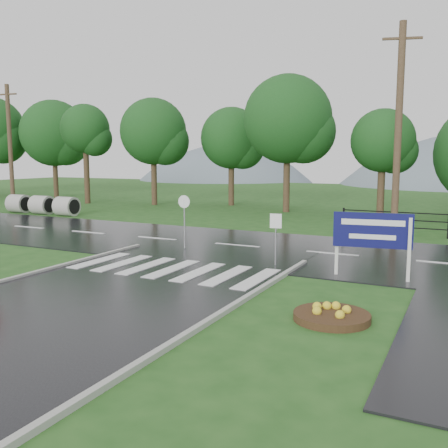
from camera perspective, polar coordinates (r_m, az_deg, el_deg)
The scene contains 13 objects.
ground at distance 12.67m, azimuth -18.33°, elevation -9.64°, with size 120.00×120.00×0.00m, color #214E1A.
main_road at distance 20.75m, azimuth 1.50°, elevation -2.55°, with size 90.00×8.00×0.04m, color black.
crosswalk at distance 16.44m, azimuth -5.94°, elevation -5.11°, with size 6.50×2.80×0.02m.
curb_right at distance 7.73m, azimuth -20.65°, elevation -21.32°, with size 0.15×24.00×0.12m, color #A3A39B.
hills at distance 76.15m, azimuth 21.97°, elevation -7.51°, with size 102.00×48.00×48.00m.
treeline at distance 33.59m, azimuth 13.24°, elevation 1.18°, with size 83.20×5.20×10.00m.
culvert_pipes at distance 34.41m, azimuth -20.07°, elevation 2.07°, with size 5.50×1.20×1.20m.
estate_billboard at distance 15.63m, azimuth 16.61°, elevation -1.07°, with size 2.30×0.40×2.03m.
flower_bed at distance 11.76m, azimuth 12.21°, elevation -10.11°, with size 1.74×1.74×0.35m.
reg_sign_small at distance 16.80m, azimuth 5.93°, elevation -0.50°, with size 0.40×0.07×1.81m.
reg_sign_round at distance 19.93m, azimuth -4.56°, elevation 1.02°, with size 0.51×0.08×2.18m.
utility_pole_west at distance 37.01m, azimuth -23.24°, elevation 8.03°, with size 1.51×0.28×8.48m.
utility_pole_east at distance 24.24m, azimuth 19.29°, elevation 10.11°, with size 1.67×0.60×9.63m.
Camera 1 is at (8.64, -8.50, 3.69)m, focal length 40.00 mm.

